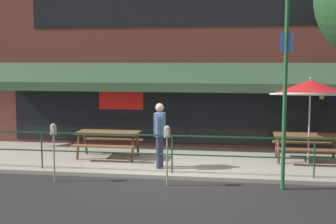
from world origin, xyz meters
name	(u,v)px	position (x,y,z in m)	size (l,w,h in m)	color
ground_plane	(170,180)	(0.00, 0.00, 0.00)	(120.00, 120.00, 0.00)	#232326
patio_deck	(180,161)	(0.00, 2.00, 0.05)	(15.00, 4.00, 0.10)	#9E998E
restaurant_building	(189,47)	(0.00, 4.22, 3.35)	(15.00, 1.60, 6.73)	brown
patio_railing	(172,146)	(0.00, 0.30, 0.80)	(13.84, 0.04, 0.97)	#194723
picnic_table_left	(108,137)	(-2.11, 1.87, 0.71)	(1.80, 1.42, 0.76)	brown
picnic_table_centre	(307,140)	(3.53, 2.20, 0.71)	(1.80, 1.42, 0.76)	brown
patio_umbrella_centre	(310,88)	(3.53, 1.91, 2.18)	(2.14, 2.14, 2.39)	#B7B2A8
pedestrian_walking	(160,132)	(-0.41, 0.84, 1.06)	(0.25, 0.62, 1.71)	navy
parking_meter_near	(53,135)	(-2.75, -0.57, 1.15)	(0.15, 0.16, 1.42)	gray
parking_meter_far	(167,137)	(0.01, -0.55, 1.15)	(0.15, 0.16, 1.42)	gray
street_sign_pole	(285,86)	(2.65, -0.45, 2.36)	(0.28, 0.09, 4.61)	#1E6033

